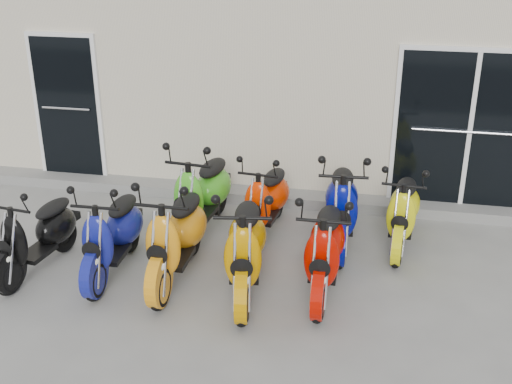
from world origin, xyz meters
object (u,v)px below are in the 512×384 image
(scooter_front_orange_a, at_px, (176,225))
(scooter_front_orange_b, at_px, (245,236))
(scooter_front_red, at_px, (326,239))
(scooter_back_red, at_px, (267,191))
(scooter_front_blue, at_px, (112,224))
(scooter_back_green, at_px, (202,184))
(scooter_back_blue, at_px, (342,195))
(scooter_back_yellow, at_px, (404,202))
(scooter_front_black, at_px, (35,225))

(scooter_front_orange_a, relative_size, scooter_front_orange_b, 1.00)
(scooter_front_red, relative_size, scooter_back_red, 1.08)
(scooter_back_red, bearing_deg, scooter_front_red, -48.81)
(scooter_front_blue, height_order, scooter_front_orange_a, scooter_front_orange_a)
(scooter_front_blue, height_order, scooter_front_orange_b, scooter_front_orange_b)
(scooter_back_green, bearing_deg, scooter_back_red, 13.45)
(scooter_front_blue, xyz_separation_m, scooter_back_blue, (2.51, 1.24, 0.04))
(scooter_front_orange_a, height_order, scooter_front_red, scooter_front_orange_a)
(scooter_back_blue, bearing_deg, scooter_front_orange_b, -128.65)
(scooter_front_orange_a, bearing_deg, scooter_back_blue, 34.81)
(scooter_front_orange_b, distance_m, scooter_back_yellow, 2.21)
(scooter_back_green, bearing_deg, scooter_back_yellow, 8.15)
(scooter_back_blue, distance_m, scooter_back_yellow, 0.76)
(scooter_front_orange_b, height_order, scooter_front_red, scooter_front_orange_b)
(scooter_back_blue, relative_size, scooter_back_yellow, 1.12)
(scooter_back_red, xyz_separation_m, scooter_back_blue, (0.97, -0.10, 0.07))
(scooter_back_blue, bearing_deg, scooter_back_yellow, 3.54)
(scooter_front_black, relative_size, scooter_back_yellow, 0.98)
(scooter_back_green, bearing_deg, scooter_front_black, -134.26)
(scooter_back_red, xyz_separation_m, scooter_back_yellow, (1.72, -0.00, 0.00))
(scooter_front_red, distance_m, scooter_back_blue, 1.16)
(scooter_front_orange_a, xyz_separation_m, scooter_front_red, (1.66, 0.07, -0.03))
(scooter_front_blue, xyz_separation_m, scooter_back_red, (1.55, 1.34, -0.03))
(scooter_front_blue, relative_size, scooter_front_orange_b, 0.92)
(scooter_front_red, bearing_deg, scooter_back_red, 124.97)
(scooter_back_green, height_order, scooter_back_yellow, scooter_back_green)
(scooter_back_red, distance_m, scooter_back_blue, 0.97)
(scooter_front_black, height_order, scooter_back_blue, scooter_back_blue)
(scooter_front_orange_b, xyz_separation_m, scooter_back_yellow, (1.69, 1.43, -0.08))
(scooter_front_black, bearing_deg, scooter_back_yellow, 26.95)
(scooter_front_blue, bearing_deg, scooter_front_orange_b, -4.99)
(scooter_front_orange_a, xyz_separation_m, scooter_front_orange_b, (0.82, -0.11, 0.00))
(scooter_back_blue, bearing_deg, scooter_front_blue, -157.25)
(scooter_front_blue, distance_m, scooter_front_red, 2.42)
(scooter_front_black, bearing_deg, scooter_back_red, 38.63)
(scooter_front_black, distance_m, scooter_back_yellow, 4.39)
(scooter_front_black, xyz_separation_m, scooter_back_green, (1.60, 1.35, 0.09))
(scooter_back_green, bearing_deg, scooter_front_orange_a, -82.47)
(scooter_back_green, relative_size, scooter_back_red, 1.14)
(scooter_front_blue, distance_m, scooter_back_green, 1.42)
(scooter_front_orange_a, distance_m, scooter_back_yellow, 2.83)
(scooter_back_red, height_order, scooter_back_blue, scooter_back_blue)
(scooter_back_green, relative_size, scooter_back_yellow, 1.14)
(scooter_front_orange_b, relative_size, scooter_front_red, 1.05)
(scooter_front_blue, distance_m, scooter_back_yellow, 3.53)
(scooter_back_green, height_order, scooter_back_blue, scooter_back_green)
(scooter_front_orange_b, bearing_deg, scooter_front_orange_a, 163.36)
(scooter_front_blue, height_order, scooter_back_red, scooter_front_blue)
(scooter_back_green, relative_size, scooter_back_blue, 1.02)
(scooter_front_orange_b, bearing_deg, scooter_front_black, 171.80)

